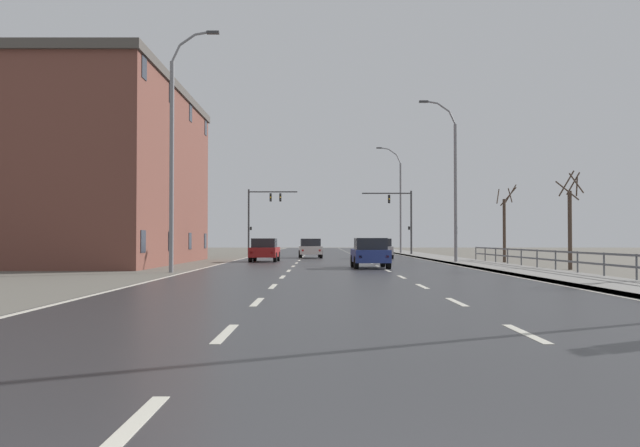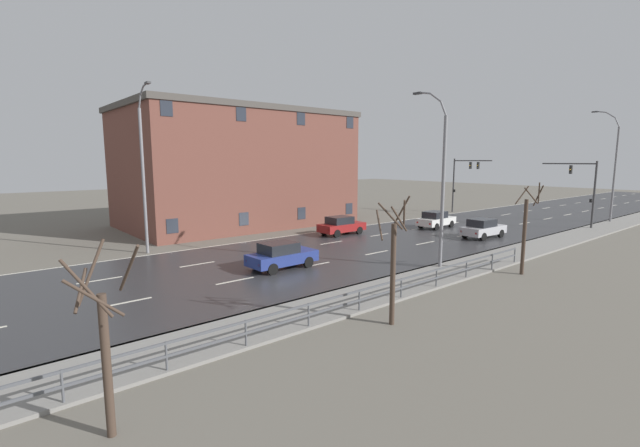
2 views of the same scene
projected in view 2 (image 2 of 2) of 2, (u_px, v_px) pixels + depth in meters
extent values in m
cube|color=#666056|center=(423.00, 236.00, 36.30)|extent=(160.00, 160.00, 0.12)
cube|color=#303033|center=(495.00, 222.00, 43.89)|extent=(14.00, 120.00, 0.02)
cube|color=beige|center=(100.00, 280.00, 22.58)|extent=(0.16, 2.20, 0.01)
cube|color=beige|center=(197.00, 264.00, 26.01)|extent=(0.16, 2.20, 0.01)
cube|color=beige|center=(272.00, 252.00, 29.43)|extent=(0.16, 2.20, 0.01)
cube|color=beige|center=(331.00, 243.00, 32.86)|extent=(0.16, 2.20, 0.01)
cube|color=beige|center=(379.00, 235.00, 36.28)|extent=(0.16, 2.20, 0.01)
cube|color=beige|center=(419.00, 228.00, 39.70)|extent=(0.16, 2.20, 0.01)
cube|color=beige|center=(453.00, 223.00, 43.13)|extent=(0.16, 2.20, 0.01)
cube|color=beige|center=(481.00, 218.00, 46.55)|extent=(0.16, 2.20, 0.01)
cube|color=beige|center=(506.00, 214.00, 49.98)|extent=(0.16, 2.20, 0.01)
cube|color=beige|center=(527.00, 211.00, 53.40)|extent=(0.16, 2.20, 0.01)
cube|color=beige|center=(546.00, 208.00, 56.82)|extent=(0.16, 2.20, 0.01)
cube|color=beige|center=(563.00, 205.00, 60.25)|extent=(0.16, 2.20, 0.01)
cube|color=beige|center=(578.00, 203.00, 63.67)|extent=(0.16, 2.20, 0.01)
cube|color=beige|center=(591.00, 201.00, 67.10)|extent=(0.16, 2.20, 0.01)
cube|color=beige|center=(603.00, 199.00, 70.52)|extent=(0.16, 2.20, 0.01)
cube|color=beige|center=(614.00, 197.00, 73.94)|extent=(0.16, 2.20, 0.01)
cube|color=beige|center=(624.00, 195.00, 77.37)|extent=(0.16, 2.20, 0.01)
cube|color=beige|center=(633.00, 194.00, 80.79)|extent=(0.16, 2.20, 0.01)
cube|color=beige|center=(126.00, 302.00, 19.04)|extent=(0.16, 2.20, 0.01)
cube|color=beige|center=(235.00, 281.00, 22.46)|extent=(0.16, 2.20, 0.01)
cube|color=beige|center=(315.00, 265.00, 25.89)|extent=(0.16, 2.20, 0.01)
cube|color=beige|center=(377.00, 253.00, 29.31)|extent=(0.16, 2.20, 0.01)
cube|color=beige|center=(425.00, 243.00, 32.74)|extent=(0.16, 2.20, 0.01)
cube|color=beige|center=(464.00, 235.00, 36.16)|extent=(0.16, 2.20, 0.01)
cube|color=beige|center=(497.00, 229.00, 39.58)|extent=(0.16, 2.20, 0.01)
cube|color=beige|center=(524.00, 223.00, 43.01)|extent=(0.16, 2.20, 0.01)
cube|color=beige|center=(548.00, 219.00, 46.43)|extent=(0.16, 2.20, 0.01)
cube|color=beige|center=(568.00, 215.00, 49.86)|extent=(0.16, 2.20, 0.01)
cube|color=beige|center=(585.00, 211.00, 53.28)|extent=(0.16, 2.20, 0.01)
cube|color=beige|center=(601.00, 208.00, 56.70)|extent=(0.16, 2.20, 0.01)
cube|color=beige|center=(614.00, 205.00, 60.13)|extent=(0.16, 2.20, 0.01)
cube|color=beige|center=(627.00, 203.00, 63.55)|extent=(0.16, 2.20, 0.01)
cube|color=beige|center=(637.00, 201.00, 66.98)|extent=(0.16, 2.20, 0.01)
cube|color=beige|center=(567.00, 230.00, 38.69)|extent=(0.16, 120.00, 0.01)
cube|color=beige|center=(438.00, 215.00, 49.09)|extent=(0.16, 120.00, 0.01)
cube|color=gray|center=(588.00, 232.00, 37.43)|extent=(3.00, 120.00, 0.12)
cube|color=slate|center=(570.00, 230.00, 38.51)|extent=(0.16, 120.00, 0.12)
cube|color=#515459|center=(246.00, 322.00, 14.26)|extent=(0.06, 37.28, 0.08)
cube|color=#515459|center=(246.00, 333.00, 14.32)|extent=(0.06, 37.28, 0.08)
cylinder|color=#515459|center=(62.00, 388.00, 10.95)|extent=(0.07, 0.07, 1.00)
cylinder|color=#515459|center=(166.00, 358.00, 12.64)|extent=(0.07, 0.07, 1.00)
cylinder|color=#515459|center=(246.00, 335.00, 14.32)|extent=(0.07, 0.07, 1.00)
cylinder|color=#515459|center=(309.00, 316.00, 16.01)|extent=(0.07, 0.07, 1.00)
cylinder|color=#515459|center=(359.00, 301.00, 17.70)|extent=(0.07, 0.07, 1.00)
cylinder|color=#515459|center=(401.00, 289.00, 19.39)|extent=(0.07, 0.07, 1.00)
cylinder|color=#515459|center=(436.00, 279.00, 21.08)|extent=(0.07, 0.07, 1.00)
cylinder|color=#515459|center=(466.00, 270.00, 22.77)|extent=(0.07, 0.07, 1.00)
cylinder|color=#515459|center=(492.00, 262.00, 24.45)|extent=(0.07, 0.07, 1.00)
cylinder|color=#515459|center=(515.00, 256.00, 26.14)|extent=(0.07, 0.07, 1.00)
cylinder|color=slate|center=(443.00, 194.00, 24.48)|extent=(0.20, 0.20, 8.71)
cylinder|color=slate|center=(443.00, 108.00, 23.93)|extent=(0.47, 0.11, 0.85)
cylinder|color=slate|center=(436.00, 97.00, 24.25)|extent=(0.79, 0.11, 0.60)
cylinder|color=slate|center=(424.00, 93.00, 24.81)|extent=(0.89, 0.11, 0.26)
cube|color=#333335|center=(418.00, 93.00, 25.14)|extent=(0.56, 0.24, 0.12)
cylinder|color=slate|center=(614.00, 175.00, 42.94)|extent=(0.20, 0.20, 9.51)
cylinder|color=slate|center=(617.00, 122.00, 42.34)|extent=(0.53, 0.11, 0.96)
cylinder|color=slate|center=(611.00, 115.00, 42.71)|extent=(0.89, 0.11, 0.67)
cylinder|color=slate|center=(601.00, 112.00, 43.35)|extent=(1.01, 0.11, 0.28)
cube|color=#333335|center=(595.00, 112.00, 43.72)|extent=(0.56, 0.24, 0.12)
cylinder|color=slate|center=(144.00, 182.00, 28.55)|extent=(0.20, 0.20, 9.60)
cylinder|color=slate|center=(140.00, 102.00, 27.67)|extent=(0.45, 0.11, 0.80)
cylinder|color=slate|center=(142.00, 91.00, 27.18)|extent=(0.75, 0.11, 0.57)
cylinder|color=slate|center=(145.00, 84.00, 26.57)|extent=(0.84, 0.11, 0.25)
cube|color=#333335|center=(148.00, 83.00, 26.25)|extent=(0.56, 0.24, 0.12)
cylinder|color=#38383A|center=(594.00, 195.00, 39.07)|extent=(0.18, 0.18, 6.19)
cylinder|color=#38383A|center=(569.00, 164.00, 40.46)|extent=(4.72, 0.12, 0.12)
cube|color=black|center=(571.00, 170.00, 40.36)|extent=(0.20, 0.28, 0.80)
sphere|color=#2D2D2D|center=(570.00, 167.00, 40.22)|extent=(0.14, 0.14, 0.14)
sphere|color=#F2AD19|center=(570.00, 170.00, 40.26)|extent=(0.14, 0.14, 0.14)
sphere|color=#2D2D2D|center=(570.00, 172.00, 40.30)|extent=(0.14, 0.14, 0.14)
cube|color=black|center=(591.00, 201.00, 39.28)|extent=(0.18, 0.12, 0.32)
cylinder|color=#38383A|center=(453.00, 185.00, 52.23)|extent=(0.18, 0.18, 6.47)
cylinder|color=#38383A|center=(473.00, 161.00, 49.98)|extent=(4.81, 0.12, 0.12)
cube|color=black|center=(471.00, 165.00, 50.24)|extent=(0.20, 0.28, 0.80)
sphere|color=#2D2D2D|center=(470.00, 163.00, 50.11)|extent=(0.14, 0.14, 0.14)
sphere|color=#F2AD19|center=(470.00, 165.00, 50.14)|extent=(0.14, 0.14, 0.14)
sphere|color=#2D2D2D|center=(470.00, 168.00, 50.18)|extent=(0.14, 0.14, 0.14)
cube|color=black|center=(478.00, 165.00, 49.51)|extent=(0.20, 0.28, 0.80)
sphere|color=#2D2D2D|center=(478.00, 163.00, 49.38)|extent=(0.14, 0.14, 0.14)
sphere|color=#F2AD19|center=(477.00, 165.00, 49.41)|extent=(0.14, 0.14, 0.14)
sphere|color=#2D2D2D|center=(477.00, 168.00, 49.45)|extent=(0.14, 0.14, 0.14)
cube|color=black|center=(455.00, 191.00, 52.13)|extent=(0.18, 0.12, 0.32)
cube|color=maroon|center=(342.00, 227.00, 36.47)|extent=(1.83, 4.13, 0.64)
cube|color=black|center=(340.00, 220.00, 36.23)|extent=(1.59, 2.03, 0.60)
cube|color=slate|center=(348.00, 219.00, 36.82)|extent=(1.41, 0.10, 0.51)
cylinder|color=black|center=(359.00, 230.00, 36.68)|extent=(0.23, 0.66, 0.66)
cylinder|color=black|center=(346.00, 228.00, 37.93)|extent=(0.23, 0.66, 0.66)
cylinder|color=black|center=(337.00, 234.00, 35.11)|extent=(0.23, 0.66, 0.66)
cylinder|color=black|center=(324.00, 231.00, 36.36)|extent=(0.23, 0.66, 0.66)
cube|color=red|center=(318.00, 228.00, 35.72)|extent=(0.16, 0.04, 0.14)
cube|color=red|center=(328.00, 230.00, 34.71)|extent=(0.16, 0.04, 0.14)
cube|color=silver|center=(436.00, 221.00, 40.11)|extent=(1.96, 4.18, 0.64)
cube|color=black|center=(435.00, 215.00, 39.85)|extent=(1.66, 2.08, 0.60)
cube|color=slate|center=(441.00, 214.00, 40.49)|extent=(1.41, 0.15, 0.51)
cylinder|color=black|center=(451.00, 224.00, 40.42)|extent=(0.25, 0.67, 0.66)
cylinder|color=black|center=(436.00, 222.00, 41.60)|extent=(0.25, 0.67, 0.66)
cylinder|color=black|center=(436.00, 227.00, 38.71)|extent=(0.25, 0.67, 0.66)
cylinder|color=black|center=(421.00, 225.00, 39.89)|extent=(0.25, 0.67, 0.66)
cube|color=red|center=(418.00, 222.00, 39.23)|extent=(0.16, 0.05, 0.14)
cube|color=red|center=(430.00, 224.00, 38.27)|extent=(0.16, 0.05, 0.14)
cube|color=#B7B7BC|center=(483.00, 230.00, 34.96)|extent=(1.93, 4.17, 0.64)
cube|color=black|center=(482.00, 223.00, 34.72)|extent=(1.64, 2.06, 0.60)
cube|color=slate|center=(488.00, 222.00, 35.30)|extent=(1.41, 0.14, 0.51)
cylinder|color=black|center=(501.00, 234.00, 35.14)|extent=(0.25, 0.67, 0.66)
cylinder|color=black|center=(483.00, 231.00, 36.41)|extent=(0.25, 0.67, 0.66)
cylinder|color=black|center=(483.00, 237.00, 33.61)|extent=(0.25, 0.67, 0.66)
cylinder|color=black|center=(465.00, 234.00, 34.88)|extent=(0.25, 0.67, 0.66)
cube|color=red|center=(461.00, 231.00, 34.26)|extent=(0.16, 0.05, 0.14)
cube|color=red|center=(476.00, 234.00, 33.22)|extent=(0.16, 0.05, 0.14)
cube|color=navy|center=(282.00, 258.00, 24.99)|extent=(1.84, 4.14, 0.64)
cube|color=black|center=(279.00, 248.00, 24.74)|extent=(1.60, 2.03, 0.60)
cube|color=slate|center=(292.00, 246.00, 25.36)|extent=(1.41, 0.11, 0.51)
cylinder|color=black|center=(308.00, 262.00, 25.26)|extent=(0.23, 0.66, 0.66)
cylinder|color=black|center=(291.00, 257.00, 26.47)|extent=(0.23, 0.66, 0.66)
cylinder|color=black|center=(272.00, 269.00, 23.61)|extent=(0.23, 0.66, 0.66)
cylinder|color=black|center=(256.00, 264.00, 24.82)|extent=(0.23, 0.66, 0.66)
cube|color=red|center=(246.00, 261.00, 24.17)|extent=(0.16, 0.04, 0.14)
cube|color=red|center=(259.00, 265.00, 23.18)|extent=(0.16, 0.04, 0.14)
cube|color=brown|center=(237.00, 170.00, 42.18)|extent=(12.80, 20.61, 10.54)
cube|color=#4C4742|center=(235.00, 113.00, 41.38)|extent=(13.06, 21.02, 0.50)
cube|color=#282D38|center=(172.00, 226.00, 32.09)|extent=(0.04, 0.90, 1.10)
cube|color=#282D38|center=(244.00, 219.00, 35.94)|extent=(0.04, 0.90, 1.10)
cube|color=#282D38|center=(302.00, 213.00, 39.79)|extent=(0.04, 0.90, 1.10)
cube|color=#282D38|center=(349.00, 209.00, 43.64)|extent=(0.04, 0.90, 1.10)
cube|color=#282D38|center=(166.00, 108.00, 30.85)|extent=(0.04, 0.90, 1.10)
cube|color=#282D38|center=(241.00, 114.00, 34.70)|extent=(0.04, 0.90, 1.10)
cube|color=#282D38|center=(301.00, 119.00, 38.55)|extent=(0.04, 0.90, 1.10)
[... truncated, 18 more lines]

